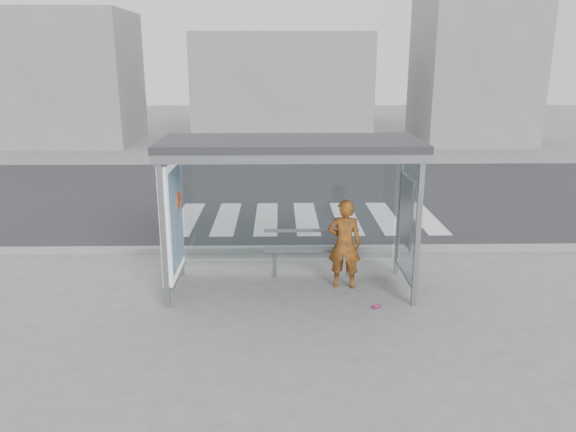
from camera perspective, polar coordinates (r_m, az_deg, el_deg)
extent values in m
plane|color=slate|center=(9.89, 0.22, -7.42)|extent=(80.00, 80.00, 0.00)
cube|color=#28282A|center=(16.56, -0.30, 2.15)|extent=(30.00, 10.00, 0.01)
cube|color=gray|center=(11.69, 0.01, -3.39)|extent=(30.00, 0.18, 0.12)
cube|color=silver|center=(14.32, -10.22, -0.28)|extent=(0.55, 3.00, 0.00)
cube|color=silver|center=(14.20, -6.24, -0.26)|extent=(0.55, 3.00, 0.00)
cube|color=silver|center=(14.14, -2.20, -0.24)|extent=(0.55, 3.00, 0.00)
cube|color=silver|center=(14.16, 1.85, -0.22)|extent=(0.55, 3.00, 0.00)
cube|color=silver|center=(14.24, 5.87, -0.20)|extent=(0.55, 3.00, 0.00)
cube|color=silver|center=(14.39, 9.83, -0.18)|extent=(0.55, 3.00, 0.00)
cube|color=silver|center=(14.61, 13.68, -0.16)|extent=(0.55, 3.00, 0.00)
cube|color=gray|center=(8.98, -12.54, -1.74)|extent=(0.08, 0.08, 2.50)
cube|color=gray|center=(9.07, 13.07, -1.60)|extent=(0.08, 0.08, 2.50)
cube|color=gray|center=(10.30, -11.05, 0.59)|extent=(0.08, 0.08, 2.50)
cube|color=gray|center=(10.38, 11.25, 0.69)|extent=(0.08, 0.08, 2.50)
cube|color=#2D2D30|center=(9.19, 0.24, 7.42)|extent=(4.25, 1.65, 0.12)
cube|color=gray|center=(8.46, 0.35, 5.94)|extent=(4.25, 0.06, 0.18)
cube|color=white|center=(10.13, 0.14, 0.92)|extent=(3.80, 0.02, 2.00)
cube|color=white|center=(9.62, -11.76, -0.21)|extent=(0.15, 1.25, 2.00)
cube|color=#3580C2|center=(9.61, -11.26, -0.21)|extent=(0.01, 1.10, 1.70)
cylinder|color=#EE4C15|center=(9.78, -11.04, 1.60)|extent=(0.02, 0.32, 0.32)
cube|color=white|center=(9.71, 12.11, -0.10)|extent=(0.03, 1.25, 2.00)
cube|color=beige|center=(9.72, 11.91, 0.55)|extent=(0.03, 0.86, 1.16)
cube|color=gray|center=(28.83, -21.47, 12.90)|extent=(6.00, 5.00, 6.00)
cube|color=gray|center=(27.13, -0.62, 12.78)|extent=(8.00, 5.00, 5.00)
cube|color=gray|center=(28.62, 18.31, 14.17)|extent=(5.00, 5.00, 7.00)
imported|color=#C03E12|center=(9.77, 5.76, -2.83)|extent=(0.63, 0.47, 1.59)
cube|color=slate|center=(10.25, 2.40, -3.42)|extent=(1.73, 0.21, 0.05)
cylinder|color=slate|center=(10.32, -1.37, -4.90)|extent=(0.07, 0.07, 0.50)
cylinder|color=slate|center=(10.40, 6.10, -4.82)|extent=(0.07, 0.07, 0.50)
cube|color=slate|center=(10.23, 2.39, -1.48)|extent=(1.73, 0.04, 0.06)
cylinder|color=#E04182|center=(9.26, 8.98, -9.06)|extent=(0.15, 0.14, 0.07)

